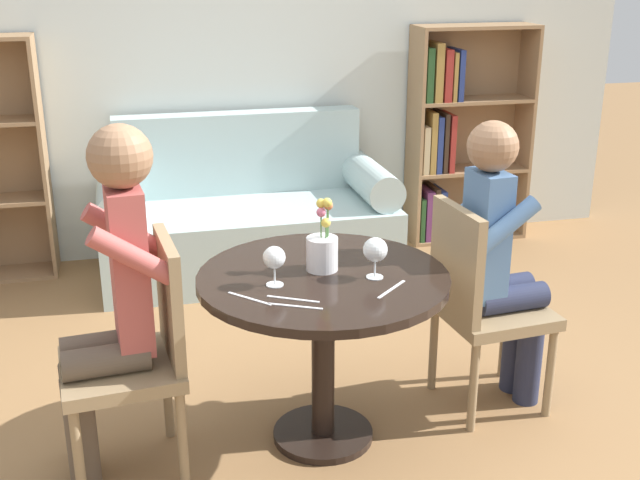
# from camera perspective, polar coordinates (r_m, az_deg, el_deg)

# --- Properties ---
(ground_plane) EXTENTS (16.00, 16.00, 0.00)m
(ground_plane) POSITION_cam_1_polar(r_m,az_deg,el_deg) (3.32, 0.21, -13.81)
(ground_plane) COLOR olive
(back_wall) EXTENTS (5.20, 0.05, 2.70)m
(back_wall) POSITION_cam_1_polar(r_m,az_deg,el_deg) (5.07, -6.34, 14.10)
(back_wall) COLOR silver
(back_wall) RESTS_ON ground_plane
(round_table) EXTENTS (0.95, 0.95, 0.71)m
(round_table) POSITION_cam_1_polar(r_m,az_deg,el_deg) (3.05, 0.23, -4.87)
(round_table) COLOR black
(round_table) RESTS_ON ground_plane
(couch) EXTENTS (1.73, 0.80, 0.92)m
(couch) POSITION_cam_1_polar(r_m,az_deg,el_deg) (4.87, -5.20, 1.38)
(couch) COLOR #A8C1C1
(couch) RESTS_ON ground_plane
(bookshelf_right) EXTENTS (0.79, 0.28, 1.41)m
(bookshelf_right) POSITION_cam_1_polar(r_m,az_deg,el_deg) (5.40, 9.45, 7.33)
(bookshelf_right) COLOR #93704C
(bookshelf_right) RESTS_ON ground_plane
(chair_left) EXTENTS (0.45, 0.45, 0.90)m
(chair_left) POSITION_cam_1_polar(r_m,az_deg,el_deg) (2.98, -12.67, -7.56)
(chair_left) COLOR #937A56
(chair_left) RESTS_ON ground_plane
(chair_right) EXTENTS (0.45, 0.45, 0.90)m
(chair_right) POSITION_cam_1_polar(r_m,az_deg,el_deg) (3.37, 11.26, -4.13)
(chair_right) COLOR #937A56
(chair_right) RESTS_ON ground_plane
(person_left) EXTENTS (0.44, 0.36, 1.32)m
(person_left) POSITION_cam_1_polar(r_m,az_deg,el_deg) (2.88, -14.63, -3.92)
(person_left) COLOR brown
(person_left) RESTS_ON ground_plane
(person_right) EXTENTS (0.44, 0.36, 1.23)m
(person_right) POSITION_cam_1_polar(r_m,az_deg,el_deg) (3.36, 12.73, -1.34)
(person_right) COLOR #282D47
(person_right) RESTS_ON ground_plane
(wine_glass_left) EXTENTS (0.08, 0.08, 0.15)m
(wine_glass_left) POSITION_cam_1_polar(r_m,az_deg,el_deg) (2.87, -3.27, -1.34)
(wine_glass_left) COLOR white
(wine_glass_left) RESTS_ON round_table
(wine_glass_right) EXTENTS (0.09, 0.09, 0.16)m
(wine_glass_right) POSITION_cam_1_polar(r_m,az_deg,el_deg) (2.94, 3.95, -0.78)
(wine_glass_right) COLOR white
(wine_glass_right) RESTS_ON round_table
(flower_vase) EXTENTS (0.12, 0.12, 0.28)m
(flower_vase) POSITION_cam_1_polar(r_m,az_deg,el_deg) (3.01, 0.17, -0.62)
(flower_vase) COLOR silver
(flower_vase) RESTS_ON round_table
(knife_left_setting) EXTENTS (0.15, 0.14, 0.00)m
(knife_left_setting) POSITION_cam_1_polar(r_m,az_deg,el_deg) (2.87, 5.11, -3.51)
(knife_left_setting) COLOR silver
(knife_left_setting) RESTS_ON round_table
(fork_left_setting) EXTENTS (0.14, 0.15, 0.00)m
(fork_left_setting) POSITION_cam_1_polar(r_m,az_deg,el_deg) (2.80, -5.02, -4.17)
(fork_left_setting) COLOR silver
(fork_left_setting) RESTS_ON round_table
(knife_right_setting) EXTENTS (0.17, 0.10, 0.00)m
(knife_right_setting) POSITION_cam_1_polar(r_m,az_deg,el_deg) (2.73, -1.76, -4.73)
(knife_right_setting) COLOR silver
(knife_right_setting) RESTS_ON round_table
(fork_right_setting) EXTENTS (0.17, 0.10, 0.00)m
(fork_right_setting) POSITION_cam_1_polar(r_m,az_deg,el_deg) (2.78, -1.93, -4.22)
(fork_right_setting) COLOR silver
(fork_right_setting) RESTS_ON round_table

